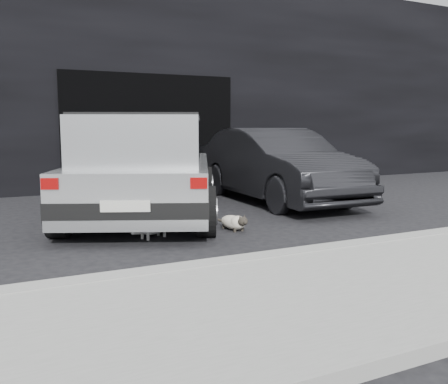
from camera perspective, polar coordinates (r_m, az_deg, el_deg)
name	(u,v)px	position (r m, az deg, el deg)	size (l,w,h in m)	color
ground	(173,223)	(7.55, -5.80, -3.50)	(80.00, 80.00, 0.00)	black
building_facade	(126,85)	(13.47, -11.18, 11.94)	(34.00, 4.00, 5.00)	black
garage_opening	(151,132)	(11.50, -8.33, 6.79)	(4.00, 0.10, 2.60)	black
curb	(339,250)	(5.81, 12.98, -6.43)	(18.00, 0.25, 0.12)	gray
sidewalk	(424,279)	(4.98, 21.90, -9.21)	(18.00, 2.20, 0.11)	gray
silver_hatchback	(145,162)	(7.94, -9.00, 3.44)	(3.59, 4.81, 1.62)	silver
second_car	(276,165)	(9.53, 6.00, 3.06)	(1.48, 4.26, 1.40)	black
cat_siamese	(235,222)	(6.95, 1.22, -3.48)	(0.29, 0.73, 0.25)	beige
cat_white	(155,226)	(6.56, -7.86, -3.83)	(0.64, 0.38, 0.32)	white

